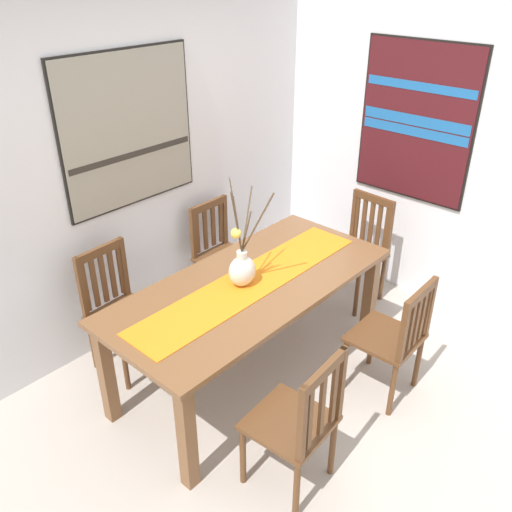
% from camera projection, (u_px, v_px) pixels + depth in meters
% --- Properties ---
extents(ground_plane, '(6.40, 6.40, 0.03)m').
position_uv_depth(ground_plane, '(331.00, 430.00, 3.45)').
color(ground_plane, '#B2A89E').
extents(wall_back, '(6.40, 0.12, 2.70)m').
position_uv_depth(wall_back, '(130.00, 160.00, 3.87)').
color(wall_back, silver).
rests_on(wall_back, ground_plane).
extents(wall_side, '(0.12, 6.40, 2.70)m').
position_uv_depth(wall_side, '(490.00, 154.00, 3.98)').
color(wall_side, silver).
rests_on(wall_side, ground_plane).
extents(dining_table, '(2.00, 0.91, 0.77)m').
position_uv_depth(dining_table, '(251.00, 295.00, 3.58)').
color(dining_table, brown).
rests_on(dining_table, ground_plane).
extents(table_runner, '(1.84, 0.36, 0.01)m').
position_uv_depth(table_runner, '(251.00, 282.00, 3.53)').
color(table_runner, orange).
rests_on(table_runner, dining_table).
extents(centerpiece_vase, '(0.29, 0.29, 0.71)m').
position_uv_depth(centerpiece_vase, '(242.00, 267.00, 3.44)').
color(centerpiece_vase, silver).
rests_on(centerpiece_vase, dining_table).
extents(chair_0, '(0.45, 0.45, 0.92)m').
position_uv_depth(chair_0, '(360.00, 248.00, 4.54)').
color(chair_0, brown).
rests_on(chair_0, ground_plane).
extents(chair_1, '(0.45, 0.45, 0.92)m').
position_uv_depth(chair_1, '(298.00, 422.00, 2.86)').
color(chair_1, brown).
rests_on(chair_1, ground_plane).
extents(chair_2, '(0.43, 0.43, 0.89)m').
position_uv_depth(chair_2, '(394.00, 336.00, 3.50)').
color(chair_2, brown).
rests_on(chair_2, ground_plane).
extents(chair_3, '(0.44, 0.44, 0.91)m').
position_uv_depth(chair_3, '(118.00, 307.00, 3.78)').
color(chair_3, brown).
rests_on(chair_3, ground_plane).
extents(chair_4, '(0.42, 0.42, 0.89)m').
position_uv_depth(chair_4, '(221.00, 253.00, 4.49)').
color(chair_4, brown).
rests_on(chair_4, ground_plane).
extents(painting_on_back_wall, '(1.07, 0.05, 1.06)m').
position_uv_depth(painting_on_back_wall, '(128.00, 130.00, 3.69)').
color(painting_on_back_wall, black).
extents(painting_on_side_wall, '(0.05, 0.95, 1.23)m').
position_uv_depth(painting_on_side_wall, '(416.00, 122.00, 4.21)').
color(painting_on_side_wall, black).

